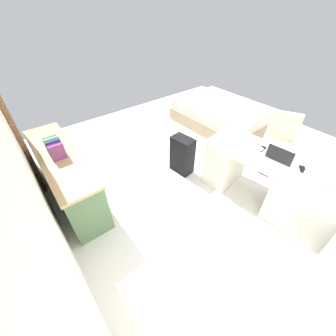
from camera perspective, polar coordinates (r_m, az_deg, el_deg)
ground_plane at (r=3.75m, az=9.11°, el=0.35°), size 5.74×5.74×0.00m
wall_back at (r=2.11m, az=-37.26°, el=4.62°), size 4.06×0.10×2.85m
door_wooden at (r=3.62m, az=-36.53°, el=10.28°), size 0.88×0.05×2.04m
desk at (r=3.21m, az=22.51°, el=-1.58°), size 1.51×0.83×0.75m
office_chair at (r=3.90m, az=27.20°, el=5.31°), size 0.62×0.62×0.94m
credenza at (r=3.27m, az=-25.46°, el=-2.08°), size 1.80×0.48×0.76m
bed at (r=4.98m, az=14.36°, el=13.59°), size 1.94×1.46×0.58m
suitcase_black at (r=3.45m, az=3.82°, el=3.45°), size 0.39×0.26×0.63m
laptop at (r=2.94m, az=27.81°, el=2.62°), size 0.33×0.26×0.21m
computer_mouse at (r=3.05m, az=23.61°, el=4.62°), size 0.07×0.11×0.03m
cell_phone_near_laptop at (r=2.95m, az=32.34°, el=-0.25°), size 0.13×0.15×0.01m
cell_phone_by_mouse at (r=3.09m, az=23.86°, el=4.80°), size 0.08×0.14×0.01m
desk_lamp at (r=2.80m, az=34.73°, el=3.06°), size 0.16×0.11×0.34m
book_row at (r=2.98m, az=-28.08°, el=4.87°), size 0.28×0.17×0.24m
figurine_small at (r=3.29m, az=-29.20°, el=6.45°), size 0.08×0.08×0.11m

